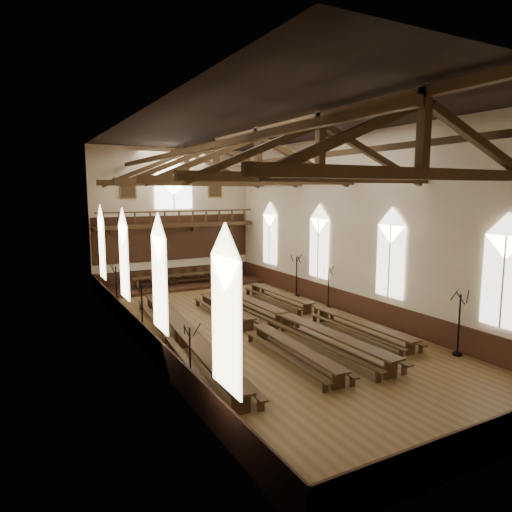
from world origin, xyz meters
The scene contains 21 objects.
ground centered at (0.00, 0.00, 0.00)m, with size 26.00×26.00×0.00m, color brown.
room_walls centered at (0.00, 0.00, 6.46)m, with size 26.00×26.00×26.00m.
wainscot_band centered at (0.00, 0.00, 0.60)m, with size 12.00×26.00×1.20m.
side_windows centered at (0.00, 0.00, 3.74)m, with size 11.85×19.80×4.50m.
end_window centered at (0.00, 12.90, 7.22)m, with size 2.80×0.12×3.80m.
minstrels_gallery centered at (0.00, 12.66, 3.91)m, with size 11.80×1.24×3.70m.
portraits centered at (0.00, 12.90, 7.10)m, with size 7.75×0.09×1.45m.
roof_trusses centered at (0.00, 0.00, 8.22)m, with size 11.70×25.70×2.80m.
refectory_row_a centered at (-4.19, -0.66, 0.58)m, with size 2.22×14.88×0.79m.
refectory_row_b centered at (-0.71, -1.01, 0.51)m, with size 1.67×13.98×0.70m.
refectory_row_c centered at (1.09, -0.72, 0.59)m, with size 1.88×15.03×0.81m.
refectory_row_d centered at (3.68, 0.17, 0.51)m, with size 1.54×13.96×0.70m.
dais centered at (0.32, 11.40, 0.10)m, with size 11.40×3.07×0.20m, color #371A10.
high_table centered at (0.32, 11.40, 0.83)m, with size 7.86×0.96×0.74m.
high_chairs centered at (0.32, 12.17, 0.75)m, with size 6.76×0.46×0.99m.
candelabrum_left_near centered at (-5.55, -5.21, 0.71)m, with size 0.65×0.72×2.35m.
candelabrum_left_mid centered at (-5.55, 1.21, 0.83)m, with size 0.83×0.79×2.74m.
candelabrum_left_far centered at (-5.55, 6.94, 0.83)m, with size 0.80×0.82×2.74m.
candelabrum_right_near centered at (5.55, -7.43, 0.85)m, with size 0.85×0.79×2.80m.
candelabrum_right_mid centered at (5.55, 1.48, 0.76)m, with size 0.75×0.73×2.51m.
candelabrum_right_far centered at (5.55, 4.89, 0.85)m, with size 0.85×0.79×2.80m.
Camera 1 is at (-10.77, -19.63, 6.90)m, focal length 32.00 mm.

